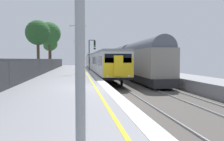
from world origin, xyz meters
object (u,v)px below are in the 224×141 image
(signal_gantry, at_px, (91,51))
(background_tree_right, at_px, (49,35))
(commuter_train_at_platform, at_px, (98,62))
(background_tree_centre, at_px, (37,33))
(background_tree_left, at_px, (50,44))
(speed_limit_sign, at_px, (89,59))
(freight_train_adjacent_track, at_px, (115,60))
(platform_lamp_far, at_px, (78,52))
(platform_lamp_mid, at_px, (78,45))

(signal_gantry, xyz_separation_m, background_tree_right, (-7.31, 8.68, 3.30))
(signal_gantry, bearing_deg, background_tree_right, 130.09)
(commuter_train_at_platform, xyz_separation_m, background_tree_centre, (-9.43, -3.80, 4.31))
(commuter_train_at_platform, relative_size, background_tree_centre, 5.50)
(signal_gantry, xyz_separation_m, background_tree_left, (-7.64, 13.28, 1.77))
(commuter_train_at_platform, bearing_deg, background_tree_left, 133.35)
(background_tree_left, bearing_deg, speed_limit_sign, -64.62)
(freight_train_adjacent_track, bearing_deg, commuter_train_at_platform, -116.68)
(platform_lamp_far, bearing_deg, platform_lamp_mid, -90.00)
(platform_lamp_far, bearing_deg, background_tree_left, -152.48)
(signal_gantry, height_order, speed_limit_sign, signal_gantry)
(freight_train_adjacent_track, xyz_separation_m, background_tree_centre, (-13.44, -11.77, 3.90))
(platform_lamp_far, xyz_separation_m, background_tree_right, (-5.30, -7.53, 2.86))
(commuter_train_at_platform, bearing_deg, speed_limit_sign, -108.06)
(freight_train_adjacent_track, distance_m, platform_lamp_far, 8.96)
(platform_lamp_mid, distance_m, background_tree_right, 18.86)
(platform_lamp_mid, xyz_separation_m, background_tree_left, (-5.63, 22.46, 1.37))
(freight_train_adjacent_track, relative_size, background_tree_right, 6.91)
(speed_limit_sign, bearing_deg, background_tree_right, 122.90)
(speed_limit_sign, bearing_deg, platform_lamp_far, 95.11)
(background_tree_centre, bearing_deg, platform_lamp_mid, -56.54)
(platform_lamp_mid, height_order, background_tree_left, background_tree_left)
(platform_lamp_mid, bearing_deg, background_tree_right, 106.52)
(background_tree_left, height_order, background_tree_right, background_tree_right)
(background_tree_left, xyz_separation_m, background_tree_right, (0.33, -4.59, 1.53))
(background_tree_right, bearing_deg, platform_lamp_far, 54.86)
(signal_gantry, xyz_separation_m, speed_limit_sign, (-0.38, -2.03, -1.25))
(signal_gantry, distance_m, platform_lamp_mid, 9.41)
(signal_gantry, height_order, background_tree_left, background_tree_left)
(signal_gantry, bearing_deg, speed_limit_sign, -100.67)
(commuter_train_at_platform, xyz_separation_m, platform_lamp_mid, (-3.48, -12.81, 2.10))
(platform_lamp_mid, xyz_separation_m, platform_lamp_far, (0.00, 25.39, 0.04))
(freight_train_adjacent_track, bearing_deg, background_tree_centre, -138.79)
(freight_train_adjacent_track, height_order, background_tree_right, background_tree_right)
(platform_lamp_mid, xyz_separation_m, background_tree_right, (-5.30, 17.86, 2.90))
(speed_limit_sign, bearing_deg, background_tree_left, 115.38)
(freight_train_adjacent_track, distance_m, speed_limit_sign, 14.83)
(freight_train_adjacent_track, relative_size, background_tree_centre, 7.88)
(signal_gantry, distance_m, background_tree_right, 11.82)
(platform_lamp_mid, xyz_separation_m, background_tree_centre, (-5.96, 9.01, 2.20))
(background_tree_right, bearing_deg, signal_gantry, -49.91)
(platform_lamp_mid, relative_size, background_tree_left, 0.90)
(speed_limit_sign, relative_size, platform_lamp_far, 0.46)
(background_tree_centre, relative_size, background_tree_right, 0.88)
(platform_lamp_mid, bearing_deg, background_tree_left, 104.08)
(background_tree_centre, bearing_deg, commuter_train_at_platform, 21.92)
(freight_train_adjacent_track, distance_m, background_tree_right, 13.89)
(freight_train_adjacent_track, height_order, signal_gantry, signal_gantry)
(speed_limit_sign, height_order, background_tree_left, background_tree_left)
(background_tree_left, distance_m, background_tree_centre, 13.47)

